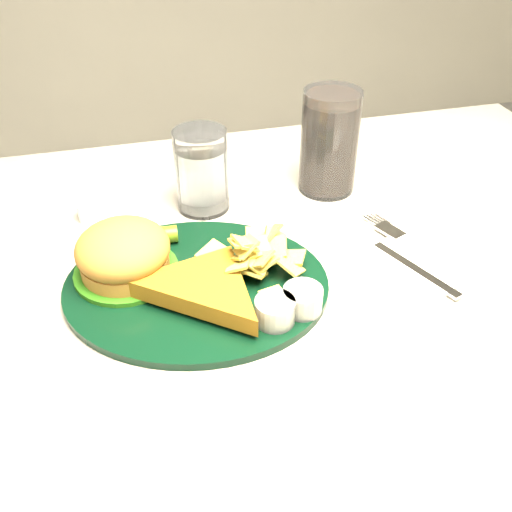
{
  "coord_description": "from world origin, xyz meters",
  "views": [
    {
      "loc": [
        -0.15,
        -0.54,
        1.19
      ],
      "look_at": [
        -0.02,
        -0.04,
        0.8
      ],
      "focal_mm": 40.0,
      "sensor_mm": 36.0,
      "label": 1
    }
  ],
  "objects_px": {
    "cola_glass": "(329,142)",
    "fork_napkin": "(412,265)",
    "table": "(260,447)",
    "dinner_plate": "(195,265)",
    "water_glass": "(202,171)"
  },
  "relations": [
    {
      "from": "cola_glass",
      "to": "fork_napkin",
      "type": "bearing_deg",
      "value": -80.71
    },
    {
      "from": "table",
      "to": "dinner_plate",
      "type": "distance_m",
      "value": 0.42
    },
    {
      "from": "water_glass",
      "to": "cola_glass",
      "type": "height_order",
      "value": "cola_glass"
    },
    {
      "from": "table",
      "to": "water_glass",
      "type": "bearing_deg",
      "value": 105.04
    },
    {
      "from": "table",
      "to": "fork_napkin",
      "type": "distance_m",
      "value": 0.43
    },
    {
      "from": "dinner_plate",
      "to": "fork_napkin",
      "type": "xyz_separation_m",
      "value": [
        0.27,
        -0.03,
        -0.03
      ]
    },
    {
      "from": "table",
      "to": "water_glass",
      "type": "relative_size",
      "value": 10.14
    },
    {
      "from": "table",
      "to": "dinner_plate",
      "type": "xyz_separation_m",
      "value": [
        -0.08,
        -0.02,
        0.41
      ]
    },
    {
      "from": "table",
      "to": "dinner_plate",
      "type": "height_order",
      "value": "dinner_plate"
    },
    {
      "from": "water_glass",
      "to": "cola_glass",
      "type": "relative_size",
      "value": 0.77
    },
    {
      "from": "dinner_plate",
      "to": "water_glass",
      "type": "distance_m",
      "value": 0.19
    },
    {
      "from": "cola_glass",
      "to": "table",
      "type": "bearing_deg",
      "value": -131.07
    },
    {
      "from": "dinner_plate",
      "to": "cola_glass",
      "type": "height_order",
      "value": "cola_glass"
    },
    {
      "from": "cola_glass",
      "to": "fork_napkin",
      "type": "distance_m",
      "value": 0.23
    },
    {
      "from": "water_glass",
      "to": "fork_napkin",
      "type": "distance_m",
      "value": 0.31
    }
  ]
}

